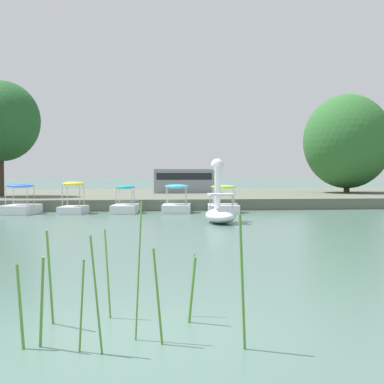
% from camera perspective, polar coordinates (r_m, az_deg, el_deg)
% --- Properties ---
extents(ground_plane, '(610.38, 610.38, 0.00)m').
position_cam_1_polar(ground_plane, '(6.38, -8.07, -15.39)').
color(ground_plane, '#47665B').
extents(shore_bank_far, '(110.44, 21.64, 0.60)m').
position_cam_1_polar(shore_bank_far, '(38.14, -6.90, -0.53)').
color(shore_bank_far, '#5B6051').
rests_on(shore_bank_far, ground_plane).
extents(swan_boat, '(1.20, 2.52, 2.56)m').
position_cam_1_polar(swan_boat, '(20.62, 3.08, -1.79)').
color(swan_boat, white).
rests_on(swan_boat, ground_plane).
extents(pedal_boat_lime, '(1.79, 2.51, 1.39)m').
position_cam_1_polar(pedal_boat_lime, '(26.28, 3.44, -1.40)').
color(pedal_boat_lime, white).
rests_on(pedal_boat_lime, ground_plane).
extents(pedal_boat_cyan, '(1.67, 2.42, 1.42)m').
position_cam_1_polar(pedal_boat_cyan, '(26.24, -1.70, -1.31)').
color(pedal_boat_cyan, white).
rests_on(pedal_boat_cyan, ground_plane).
extents(pedal_boat_teal, '(1.48, 2.52, 1.39)m').
position_cam_1_polar(pedal_boat_teal, '(26.12, -7.31, -1.43)').
color(pedal_boat_teal, white).
rests_on(pedal_boat_teal, ground_plane).
extents(pedal_boat_yellow, '(1.41, 2.04, 1.57)m').
position_cam_1_polar(pedal_boat_yellow, '(26.15, -12.86, -1.26)').
color(pedal_boat_yellow, white).
rests_on(pedal_boat_yellow, ground_plane).
extents(pedal_boat_blue, '(1.81, 2.54, 1.47)m').
position_cam_1_polar(pedal_boat_blue, '(26.61, -18.30, -1.40)').
color(pedal_boat_blue, white).
rests_on(pedal_boat_blue, ground_plane).
extents(tree_broadleaf_right, '(6.56, 6.47, 6.95)m').
position_cam_1_polar(tree_broadleaf_right, '(33.57, -20.19, 7.29)').
color(tree_broadleaf_right, '#423323').
rests_on(tree_broadleaf_right, shore_bank_far).
extents(tree_willow_overhanging, '(7.92, 8.06, 7.14)m').
position_cam_1_polar(tree_willow_overhanging, '(39.56, 16.61, 5.33)').
color(tree_willow_overhanging, '#423323').
rests_on(tree_willow_overhanging, shore_bank_far).
extents(parked_van, '(4.37, 1.96, 1.71)m').
position_cam_1_polar(parked_van, '(37.55, -1.04, 1.31)').
color(parked_van, gray).
rests_on(parked_van, shore_bank_far).
extents(reed_clump_foreground, '(2.50, 1.53, 1.59)m').
position_cam_1_polar(reed_clump_foreground, '(6.18, -8.01, -10.45)').
color(reed_clump_foreground, '#568E38').
rests_on(reed_clump_foreground, ground_plane).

